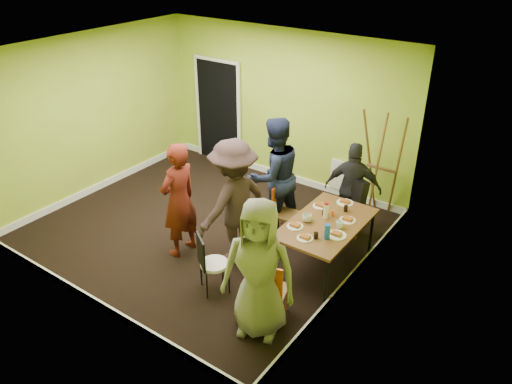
# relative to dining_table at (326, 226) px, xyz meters

# --- Properties ---
(ground) EXTENTS (5.00, 5.00, 0.00)m
(ground) POSITION_rel_dining_table_xyz_m (-2.04, -0.16, -0.70)
(ground) COLOR black
(ground) RESTS_ON ground
(room_walls) EXTENTS (5.04, 4.54, 2.82)m
(room_walls) POSITION_rel_dining_table_xyz_m (-2.06, -0.12, 0.29)
(room_walls) COLOR #97AF2D
(room_walls) RESTS_ON ground
(dining_table) EXTENTS (0.90, 1.50, 0.75)m
(dining_table) POSITION_rel_dining_table_xyz_m (0.00, 0.00, 0.00)
(dining_table) COLOR black
(dining_table) RESTS_ON ground
(chair_left_far) EXTENTS (0.40, 0.39, 0.87)m
(chair_left_far) POSITION_rel_dining_table_xyz_m (-0.92, 0.36, -0.21)
(chair_left_far) COLOR #EF5916
(chair_left_far) RESTS_ON ground
(chair_left_near) EXTENTS (0.43, 0.42, 0.85)m
(chair_left_near) POSITION_rel_dining_table_xyz_m (-0.97, -0.39, -0.22)
(chair_left_near) COLOR #EF5916
(chair_left_near) RESTS_ON ground
(chair_back_end) EXTENTS (0.54, 0.58, 0.96)m
(chair_back_end) POSITION_rel_dining_table_xyz_m (-0.09, 1.01, -0.01)
(chair_back_end) COLOR #EF5916
(chair_back_end) RESTS_ON ground
(chair_front_end) EXTENTS (0.44, 0.44, 0.86)m
(chair_front_end) POSITION_rel_dining_table_xyz_m (-0.03, -1.31, -0.21)
(chair_front_end) COLOR #EF5916
(chair_front_end) RESTS_ON ground
(chair_bentwood) EXTENTS (0.46, 0.46, 0.86)m
(chair_bentwood) POSITION_rel_dining_table_xyz_m (-0.98, -1.30, -0.22)
(chair_bentwood) COLOR black
(chair_bentwood) RESTS_ON ground
(easel) EXTENTS (0.73, 0.69, 1.83)m
(easel) POSITION_rel_dining_table_xyz_m (0.02, 1.78, 0.21)
(easel) COLOR brown
(easel) RESTS_ON ground
(plate_near_left) EXTENTS (0.22, 0.22, 0.01)m
(plate_near_left) POSITION_rel_dining_table_xyz_m (-0.28, 0.34, 0.06)
(plate_near_left) COLOR white
(plate_near_left) RESTS_ON dining_table
(plate_near_right) EXTENTS (0.22, 0.22, 0.01)m
(plate_near_right) POSITION_rel_dining_table_xyz_m (-0.29, -0.34, 0.06)
(plate_near_right) COLOR white
(plate_near_right) RESTS_ON dining_table
(plate_far_back) EXTENTS (0.24, 0.24, 0.01)m
(plate_far_back) POSITION_rel_dining_table_xyz_m (-0.03, 0.63, 0.06)
(plate_far_back) COLOR white
(plate_far_back) RESTS_ON dining_table
(plate_far_front) EXTENTS (0.21, 0.21, 0.01)m
(plate_far_front) POSITION_rel_dining_table_xyz_m (-0.04, -0.51, 0.06)
(plate_far_front) COLOR white
(plate_far_front) RESTS_ON dining_table
(plate_wall_back) EXTENTS (0.22, 0.22, 0.01)m
(plate_wall_back) POSITION_rel_dining_table_xyz_m (0.21, 0.21, 0.06)
(plate_wall_back) COLOR white
(plate_wall_back) RESTS_ON dining_table
(plate_wall_front) EXTENTS (0.26, 0.26, 0.01)m
(plate_wall_front) POSITION_rel_dining_table_xyz_m (0.26, -0.21, 0.06)
(plate_wall_front) COLOR white
(plate_wall_front) RESTS_ON dining_table
(thermos) EXTENTS (0.07, 0.07, 0.22)m
(thermos) POSITION_rel_dining_table_xyz_m (-0.07, 0.09, 0.16)
(thermos) COLOR white
(thermos) RESTS_ON dining_table
(blue_bottle) EXTENTS (0.08, 0.08, 0.21)m
(blue_bottle) POSITION_rel_dining_table_xyz_m (0.19, -0.35, 0.16)
(blue_bottle) COLOR #184EB6
(blue_bottle) RESTS_ON dining_table
(orange_bottle) EXTENTS (0.04, 0.04, 0.08)m
(orange_bottle) POSITION_rel_dining_table_xyz_m (-0.01, 0.21, 0.10)
(orange_bottle) COLOR #EF5916
(orange_bottle) RESTS_ON dining_table
(glass_mid) EXTENTS (0.06, 0.06, 0.08)m
(glass_mid) POSITION_rel_dining_table_xyz_m (-0.12, 0.16, 0.10)
(glass_mid) COLOR black
(glass_mid) RESTS_ON dining_table
(glass_back) EXTENTS (0.06, 0.06, 0.09)m
(glass_back) POSITION_rel_dining_table_xyz_m (0.08, 0.42, 0.10)
(glass_back) COLOR black
(glass_back) RESTS_ON dining_table
(glass_front) EXTENTS (0.06, 0.06, 0.09)m
(glass_front) POSITION_rel_dining_table_xyz_m (0.07, -0.42, 0.10)
(glass_front) COLOR black
(glass_front) RESTS_ON dining_table
(cup_a) EXTENTS (0.14, 0.14, 0.11)m
(cup_a) POSITION_rel_dining_table_xyz_m (-0.23, -0.13, 0.11)
(cup_a) COLOR white
(cup_a) RESTS_ON dining_table
(cup_b) EXTENTS (0.11, 0.11, 0.10)m
(cup_b) POSITION_rel_dining_table_xyz_m (0.21, -0.02, 0.10)
(cup_b) COLOR white
(cup_b) RESTS_ON dining_table
(person_standing) EXTENTS (0.45, 0.65, 1.73)m
(person_standing) POSITION_rel_dining_table_xyz_m (-1.91, -0.85, 0.17)
(person_standing) COLOR #4F150D
(person_standing) RESTS_ON ground
(person_left_far) EXTENTS (1.01, 1.11, 1.86)m
(person_left_far) POSITION_rel_dining_table_xyz_m (-1.16, 0.47, 0.24)
(person_left_far) COLOR #161C37
(person_left_far) RESTS_ON ground
(person_left_near) EXTENTS (0.88, 1.29, 1.84)m
(person_left_near) POSITION_rel_dining_table_xyz_m (-1.19, -0.51, 0.22)
(person_left_near) COLOR #2D1E1E
(person_left_near) RESTS_ON ground
(person_back_end) EXTENTS (0.94, 0.61, 1.48)m
(person_back_end) POSITION_rel_dining_table_xyz_m (-0.15, 1.13, 0.04)
(person_back_end) COLOR black
(person_back_end) RESTS_ON ground
(person_front_end) EXTENTS (1.00, 0.81, 1.76)m
(person_front_end) POSITION_rel_dining_table_xyz_m (-0.05, -1.52, 0.18)
(person_front_end) COLOR gray
(person_front_end) RESTS_ON ground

